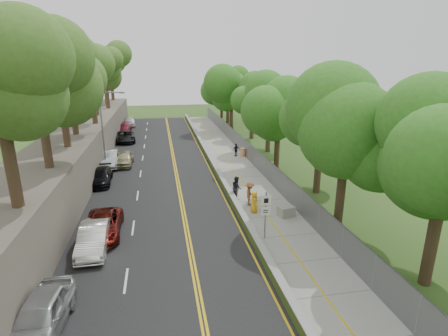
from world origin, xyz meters
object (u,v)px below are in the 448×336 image
Objects in this scene: car_2 at (103,225)px; painter_0 at (254,202)px; concrete_block at (286,211)px; streetlight at (105,125)px; signpost at (266,210)px; car_0 at (41,316)px; person_far at (236,150)px; construction_barrel at (242,152)px; car_1 at (94,238)px.

painter_0 is (10.45, 1.70, 0.13)m from car_2.
streetlight is at bearing 134.84° from concrete_block.
signpost is 2.85× the size of concrete_block.
car_0 reaches higher than person_far.
painter_0 is (11.91, -13.00, -3.79)m from streetlight.
concrete_block is 0.23× the size of car_0.
signpost is (11.51, -17.02, -2.68)m from streetlight.
streetlight is 1.72× the size of car_0.
construction_barrel is 23.35m from car_1.
painter_0 is at bearing 152.66° from concrete_block.
construction_barrel is at bearing 51.97° from car_2.
painter_0 is (11.71, 10.02, 0.02)m from car_0.
car_2 is at bearing 81.01° from car_1.
signpost is at bearing -4.07° from car_1.
construction_barrel is at bearing 139.69° from person_far.
construction_barrel reaches higher than concrete_block.
person_far is at bearing 162.38° from construction_barrel.
car_2 is 3.20× the size of person_far.
car_1 is at bearing -125.45° from construction_barrel.
car_0 is at bearing -89.50° from streetlight.
streetlight reaches higher than construction_barrel.
car_1 is (1.22, -16.48, -3.86)m from streetlight.
car_1 is (-12.79, -2.40, 0.37)m from concrete_block.
streetlight is 20.30m from concrete_block.
car_0 is 1.03× the size of car_1.
car_0 reaches higher than car_1.
construction_barrel is at bearing 64.12° from car_0.
signpost is 12.85m from car_0.
person_far is (13.84, 25.79, -0.02)m from car_0.
car_1 is at bearing 111.63° from painter_0.
car_0 is at bearing -147.08° from concrete_block.
car_1 is 2.96× the size of person_far.
painter_0 reaches higher than car_1.
signpost is 4.19m from painter_0.
person_far is at bearing 53.86° from car_2.
car_2 is 3.07× the size of painter_0.
signpost is 0.69× the size of car_1.
construction_barrel is 21.78m from car_2.
streetlight is 5.25× the size of person_far.
concrete_block is (-0.76, -16.62, -0.12)m from construction_barrel.
signpost is at bearing -55.92° from streetlight.
car_2 is (-10.05, 2.31, -1.24)m from signpost.
streetlight is 1.64× the size of car_2.
concrete_block is (14.00, -14.08, -4.23)m from streetlight.
car_2 is (1.46, -14.70, -3.92)m from streetlight.
construction_barrel is 0.20× the size of car_2.
car_2 reaches higher than construction_barrel.
car_0 is at bearing -99.92° from car_1.
car_0 is 6.61m from car_1.
construction_barrel is 16.64m from concrete_block.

